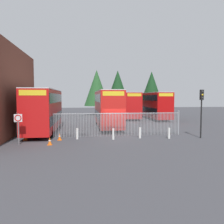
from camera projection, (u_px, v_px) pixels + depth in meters
ground_plane at (108, 125)px, 28.71m from camera, size 100.00×100.00×0.00m
palisade_fence at (102, 124)px, 20.53m from camera, size 15.03×0.14×2.35m
double_decker_bus_near_gate at (45, 109)px, 23.18m from camera, size 2.54×10.81×4.42m
double_decker_bus_behind_fence_left at (107, 107)px, 27.08m from camera, size 2.54×10.81×4.42m
double_decker_bus_behind_fence_right at (154, 104)px, 37.29m from camera, size 2.54×10.81×4.42m
double_decker_bus_far_back at (127, 104)px, 38.48m from camera, size 2.54×10.81×4.42m
bollard_near_left at (77, 134)px, 19.24m from camera, size 0.20×0.20×0.95m
bollard_center_front at (113, 134)px, 19.07m from camera, size 0.20×0.20×0.95m
bollard_near_right at (140, 133)px, 19.73m from camera, size 0.20×0.20×0.95m
bollard_far_right at (169, 133)px, 19.52m from camera, size 0.20×0.20×0.95m
traffic_cone_by_gate at (60, 137)px, 18.79m from camera, size 0.34×0.34×0.59m
traffic_cone_mid_forecourt at (25, 137)px, 18.82m from camera, size 0.34×0.34×0.59m
traffic_cone_near_kerb at (50, 141)px, 16.89m from camera, size 0.34×0.34×0.59m
speed_limit_sign_post at (18, 122)px, 16.95m from camera, size 0.60×0.14×2.40m
traffic_light_kerbside at (202, 105)px, 19.61m from camera, size 0.28×0.33×4.30m
tree_tall_back at (118, 87)px, 46.36m from camera, size 4.80×4.80×9.21m
tree_short_side at (97, 88)px, 45.82m from camera, size 5.15×5.15×9.24m
tree_mid_row at (151, 87)px, 47.76m from camera, size 4.64×4.64×9.16m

